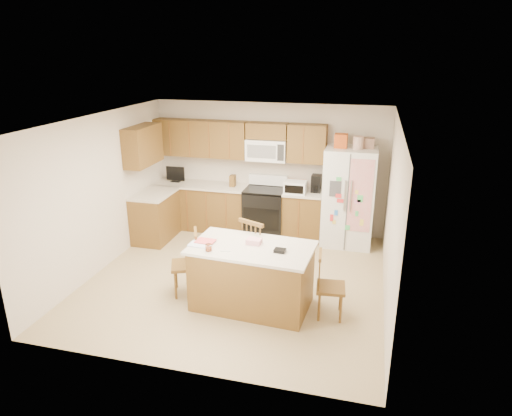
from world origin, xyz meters
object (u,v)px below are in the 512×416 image
(island, at_px, (252,276))
(windsor_chair_right, at_px, (329,287))
(windsor_chair_left, at_px, (187,264))
(stove, at_px, (265,211))
(refrigerator, at_px, (349,196))
(windsor_chair_back, at_px, (258,253))

(island, relative_size, windsor_chair_right, 1.87)
(island, height_order, windsor_chair_left, island)
(stove, xyz_separation_m, island, (0.43, -2.62, -0.02))
(refrigerator, height_order, windsor_chair_right, refrigerator)
(stove, xyz_separation_m, windsor_chair_left, (-0.58, -2.51, -0.01))
(refrigerator, bearing_deg, windsor_chair_left, -131.22)
(windsor_chair_back, bearing_deg, stove, 100.15)
(refrigerator, height_order, windsor_chair_back, refrigerator)
(windsor_chair_left, distance_m, windsor_chair_right, 2.08)
(island, height_order, windsor_chair_back, windsor_chair_back)
(stove, height_order, refrigerator, refrigerator)
(windsor_chair_back, distance_m, windsor_chair_right, 1.32)
(stove, distance_m, windsor_chair_right, 3.02)
(windsor_chair_left, bearing_deg, stove, 77.08)
(stove, distance_m, windsor_chair_back, 2.01)
(island, bearing_deg, refrigerator, 66.06)
(refrigerator, distance_m, windsor_chair_left, 3.29)
(windsor_chair_left, bearing_deg, island, -6.10)
(refrigerator, xyz_separation_m, island, (-1.14, -2.56, -0.46))
(stove, xyz_separation_m, windsor_chair_right, (1.50, -2.62, -0.04))
(stove, relative_size, windsor_chair_back, 1.05)
(stove, bearing_deg, windsor_chair_back, -79.85)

